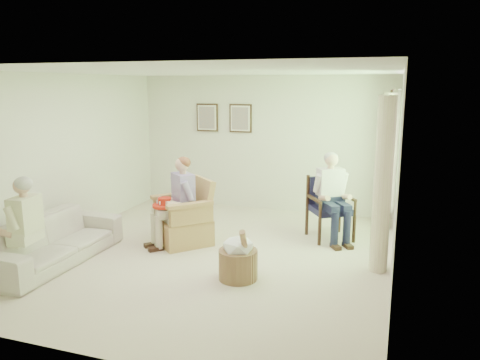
% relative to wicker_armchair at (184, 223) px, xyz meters
% --- Properties ---
extents(floor, '(5.50, 5.50, 0.00)m').
position_rel_wicker_armchair_xyz_m(floor, '(0.60, -0.38, -0.32)').
color(floor, beige).
rests_on(floor, ground).
extents(back_wall, '(5.00, 0.04, 2.60)m').
position_rel_wicker_armchair_xyz_m(back_wall, '(0.60, 2.37, 0.98)').
color(back_wall, silver).
rests_on(back_wall, ground).
extents(front_wall, '(5.00, 0.04, 2.60)m').
position_rel_wicker_armchair_xyz_m(front_wall, '(0.60, -3.13, 0.98)').
color(front_wall, silver).
rests_on(front_wall, ground).
extents(left_wall, '(0.04, 5.50, 2.60)m').
position_rel_wicker_armchair_xyz_m(left_wall, '(-1.90, -0.38, 0.98)').
color(left_wall, silver).
rests_on(left_wall, ground).
extents(right_wall, '(0.04, 5.50, 2.60)m').
position_rel_wicker_armchair_xyz_m(right_wall, '(3.10, -0.38, 0.98)').
color(right_wall, silver).
rests_on(right_wall, ground).
extents(ceiling, '(5.00, 5.50, 0.02)m').
position_rel_wicker_armchair_xyz_m(ceiling, '(0.60, -0.38, 2.28)').
color(ceiling, white).
rests_on(ceiling, back_wall).
extents(window, '(0.13, 2.50, 1.63)m').
position_rel_wicker_armchair_xyz_m(window, '(3.06, 0.82, 1.26)').
color(window, '#2D6B23').
rests_on(window, right_wall).
extents(curtain_left, '(0.34, 0.34, 2.30)m').
position_rel_wicker_armchair_xyz_m(curtain_left, '(2.93, -0.16, 0.83)').
color(curtain_left, beige).
rests_on(curtain_left, ground).
extents(curtain_right, '(0.34, 0.34, 2.30)m').
position_rel_wicker_armchair_xyz_m(curtain_right, '(2.93, 1.80, 0.83)').
color(curtain_right, beige).
rests_on(curtain_right, ground).
extents(framed_print_left, '(0.45, 0.05, 0.55)m').
position_rel_wicker_armchair_xyz_m(framed_print_left, '(-0.55, 2.33, 1.46)').
color(framed_print_left, '#382114').
rests_on(framed_print_left, back_wall).
extents(framed_print_right, '(0.45, 0.05, 0.55)m').
position_rel_wicker_armchair_xyz_m(framed_print_right, '(0.15, 2.33, 1.46)').
color(framed_print_right, '#382114').
rests_on(framed_print_right, back_wall).
extents(wicker_armchair, '(0.79, 0.78, 1.01)m').
position_rel_wicker_armchair_xyz_m(wicker_armchair, '(0.00, 0.00, 0.00)').
color(wicker_armchair, '#AF8052').
rests_on(wicker_armchair, ground).
extents(wood_armchair, '(0.63, 0.59, 0.97)m').
position_rel_wicker_armchair_xyz_m(wood_armchair, '(2.13, 1.01, 0.21)').
color(wood_armchair, black).
rests_on(wood_armchair, ground).
extents(sofa, '(2.15, 0.84, 0.63)m').
position_rel_wicker_armchair_xyz_m(sofa, '(-1.35, -1.33, -0.01)').
color(sofa, beige).
rests_on(sofa, ground).
extents(person_wicker, '(0.40, 0.62, 1.33)m').
position_rel_wicker_armchair_xyz_m(person_wicker, '(0.00, -0.13, 0.46)').
color(person_wicker, beige).
rests_on(person_wicker, ground).
extents(person_dark, '(0.40, 0.63, 1.37)m').
position_rel_wicker_armchair_xyz_m(person_dark, '(2.13, 0.85, 0.48)').
color(person_dark, '#191C39').
rests_on(person_dark, ground).
extents(person_sofa, '(0.42, 0.62, 1.28)m').
position_rel_wicker_armchair_xyz_m(person_sofa, '(-1.35, -1.88, 0.41)').
color(person_sofa, beige).
rests_on(person_sofa, ground).
extents(red_hat, '(0.37, 0.37, 0.14)m').
position_rel_wicker_armchair_xyz_m(red_hat, '(-0.18, -0.27, 0.36)').
color(red_hat, red).
rests_on(red_hat, person_wicker).
extents(hatbox, '(0.62, 0.62, 0.73)m').
position_rel_wicker_armchair_xyz_m(hatbox, '(1.26, -1.07, -0.04)').
color(hatbox, tan).
rests_on(hatbox, ground).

